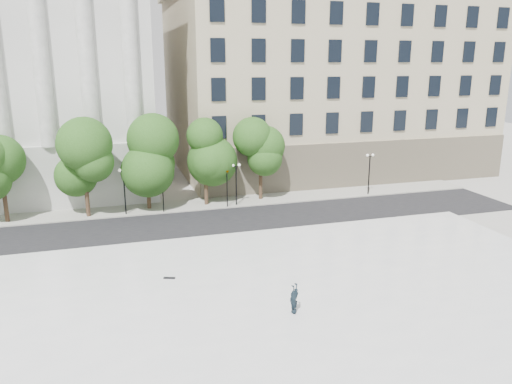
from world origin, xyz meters
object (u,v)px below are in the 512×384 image
Objects in this scene: traffic_light_east at (227,169)px; person_lying at (294,309)px; skateboard at (169,278)px; traffic_light_west at (162,173)px.

traffic_light_east reaches higher than person_lying.
person_lying reaches higher than skateboard.
traffic_light_west reaches higher than skateboard.
person_lying is 8.48m from skateboard.
person_lying is at bearing -78.66° from traffic_light_west.
traffic_light_west is at bearing 104.63° from skateboard.
person_lying is (4.33, -21.58, -3.00)m from traffic_light_west.
skateboard is (-5.73, 6.26, -0.19)m from person_lying.
traffic_light_east is at bearing 84.32° from skateboard.
traffic_light_east is 17.28m from skateboard.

